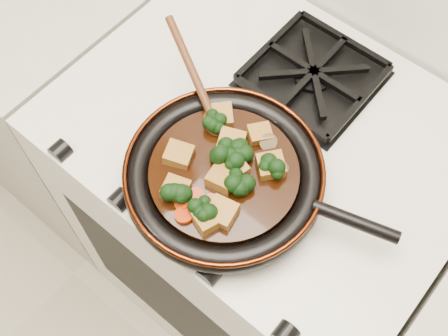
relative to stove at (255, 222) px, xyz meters
The scene contains 36 objects.
stove is the anchor object (origin of this frame).
burner_grate_front 0.48m from the stove, 90.00° to the right, with size 0.23×0.23×0.03m, color black, non-canonical shape.
burner_grate_back 0.48m from the stove, 90.00° to the left, with size 0.23×0.23×0.03m, color black, non-canonical shape.
skillet 0.52m from the stove, 82.08° to the right, with size 0.45×0.34×0.05m.
braising_sauce 0.52m from the stove, 82.91° to the right, with size 0.25×0.25×0.02m, color black.
tofu_cube_0 0.54m from the stove, 77.55° to the right, with size 0.04×0.04×0.02m, color brown.
tofu_cube_1 0.56m from the stove, 94.38° to the right, with size 0.04×0.04×0.02m, color brown.
tofu_cube_2 0.55m from the stove, 107.74° to the right, with size 0.04×0.04×0.02m, color brown.
tofu_cube_3 0.57m from the stove, 76.29° to the right, with size 0.04×0.04×0.02m, color brown.
tofu_cube_4 0.54m from the stove, 80.43° to the right, with size 0.04×0.04×0.02m, color brown.
tofu_cube_5 0.56m from the stove, 72.51° to the right, with size 0.04×0.04×0.02m, color brown.
tofu_cube_6 0.52m from the stove, 69.75° to the right, with size 0.04×0.03×0.02m, color brown.
tofu_cube_7 0.53m from the stove, 51.76° to the right, with size 0.04×0.04×0.02m, color brown.
tofu_cube_8 0.52m from the stove, 126.37° to the right, with size 0.04×0.04×0.02m, color brown.
tofu_cube_9 0.53m from the stove, 91.85° to the right, with size 0.04×0.05×0.02m, color brown.
broccoli_floret_0 0.53m from the stove, 80.17° to the right, with size 0.06×0.06×0.05m, color black, non-canonical shape.
broccoli_floret_1 0.53m from the stove, 81.11° to the right, with size 0.06×0.06×0.05m, color black, non-canonical shape.
broccoli_floret_2 0.55m from the stove, 71.04° to the right, with size 0.06×0.06×0.05m, color black, non-canonical shape.
broccoli_floret_3 0.54m from the stove, 87.20° to the right, with size 0.06×0.06×0.06m, color black, non-canonical shape.
broccoli_floret_4 0.53m from the stove, 82.35° to the right, with size 0.06×0.06×0.05m, color black, non-canonical shape.
broccoli_floret_5 0.53m from the stove, 119.06° to the right, with size 0.05×0.05×0.06m, color black, non-canonical shape.
broccoli_floret_6 0.57m from the stove, 79.03° to the right, with size 0.06×0.06×0.06m, color black, non-canonical shape.
broccoli_floret_7 0.53m from the stove, 86.61° to the right, with size 0.06×0.06×0.05m, color black, non-canonical shape.
broccoli_floret_8 0.54m from the stove, 50.97° to the right, with size 0.06×0.06×0.05m, color black, non-canonical shape.
broccoli_floret_9 0.57m from the stove, 91.47° to the right, with size 0.06×0.06×0.05m, color black, non-canonical shape.
carrot_coin_0 0.54m from the stove, 68.88° to the right, with size 0.03×0.03×0.01m, color #A32504.
carrot_coin_1 0.56m from the stove, 78.53° to the right, with size 0.03×0.03×0.01m, color #A32504.
carrot_coin_2 0.57m from the stove, 85.03° to the right, with size 0.03×0.03×0.01m, color #A32504.
carrot_coin_3 0.56m from the stove, 88.63° to the right, with size 0.03×0.03×0.01m, color #A32504.
carrot_coin_4 0.54m from the stove, 76.17° to the right, with size 0.03×0.03×0.01m, color #A32504.
carrot_coin_5 0.56m from the stove, 86.32° to the right, with size 0.03×0.03×0.01m, color #A32504.
mushroom_slice_0 0.53m from the stove, 119.79° to the right, with size 0.03×0.03×0.01m, color brown.
mushroom_slice_1 0.52m from the stove, 55.42° to the right, with size 0.03×0.03×0.01m, color brown.
mushroom_slice_2 0.52m from the stove, 118.57° to the right, with size 0.04×0.04×0.01m, color brown.
mushroom_slice_3 0.53m from the stove, 45.52° to the right, with size 0.03×0.03×0.01m, color brown.
wooden_spoon 0.54m from the stove, 147.51° to the right, with size 0.13×0.08×0.21m.
Camera 1 is at (0.30, 1.21, 1.77)m, focal length 45.00 mm.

